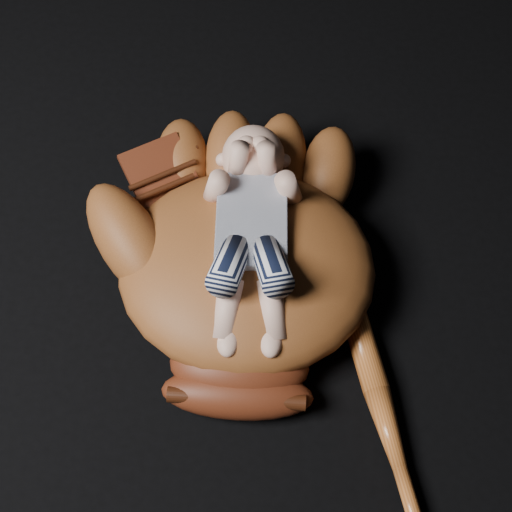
% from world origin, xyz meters
% --- Properties ---
extents(baseball_glove, '(0.51, 0.58, 0.17)m').
position_xyz_m(baseball_glove, '(0.06, 0.10, 0.09)').
color(baseball_glove, brown).
rests_on(baseball_glove, ground).
extents(newborn_baby, '(0.17, 0.37, 0.15)m').
position_xyz_m(newborn_baby, '(0.07, 0.11, 0.14)').
color(newborn_baby, '#E0A990').
rests_on(newborn_baby, baseball_glove).
extents(baseball_bat, '(0.13, 0.43, 0.04)m').
position_xyz_m(baseball_bat, '(0.26, -0.10, 0.02)').
color(baseball_bat, '#AC5521').
rests_on(baseball_bat, ground).
extents(baseball, '(0.10, 0.10, 0.08)m').
position_xyz_m(baseball, '(0.19, 0.15, 0.04)').
color(baseball, white).
rests_on(baseball, ground).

